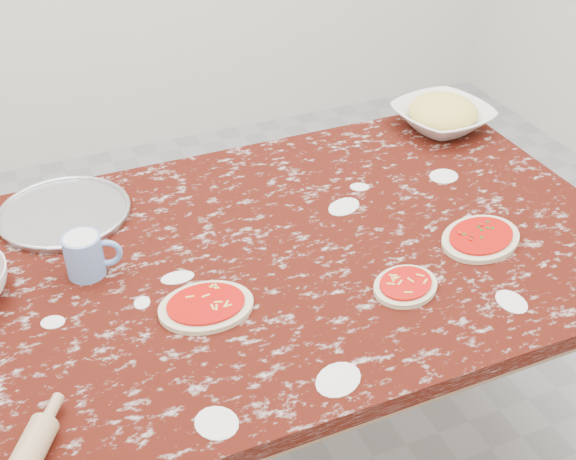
{
  "coord_description": "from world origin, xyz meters",
  "views": [
    {
      "loc": [
        -0.54,
        -1.26,
        1.77
      ],
      "look_at": [
        0.0,
        0.0,
        0.8
      ],
      "focal_mm": 45.73,
      "sensor_mm": 36.0,
      "label": 1
    }
  ],
  "objects_px": {
    "worktable": "(288,275)",
    "pizza_tray": "(64,213)",
    "flour_mug": "(86,255)",
    "cheese_bowl": "(442,118)"
  },
  "relations": [
    {
      "from": "worktable",
      "to": "pizza_tray",
      "type": "height_order",
      "value": "pizza_tray"
    },
    {
      "from": "worktable",
      "to": "flour_mug",
      "type": "xyz_separation_m",
      "value": [
        -0.44,
        0.09,
        0.13
      ]
    },
    {
      "from": "pizza_tray",
      "to": "flour_mug",
      "type": "height_order",
      "value": "flour_mug"
    },
    {
      "from": "worktable",
      "to": "pizza_tray",
      "type": "relative_size",
      "value": 5.05
    },
    {
      "from": "worktable",
      "to": "cheese_bowl",
      "type": "distance_m",
      "value": 0.77
    },
    {
      "from": "pizza_tray",
      "to": "cheese_bowl",
      "type": "height_order",
      "value": "cheese_bowl"
    },
    {
      "from": "pizza_tray",
      "to": "cheese_bowl",
      "type": "xyz_separation_m",
      "value": [
        1.12,
        0.03,
        0.03
      ]
    },
    {
      "from": "worktable",
      "to": "cheese_bowl",
      "type": "bearing_deg",
      "value": 29.51
    },
    {
      "from": "worktable",
      "to": "cheese_bowl",
      "type": "xyz_separation_m",
      "value": [
        0.66,
        0.37,
        0.12
      ]
    },
    {
      "from": "flour_mug",
      "to": "pizza_tray",
      "type": "bearing_deg",
      "value": 92.94
    }
  ]
}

